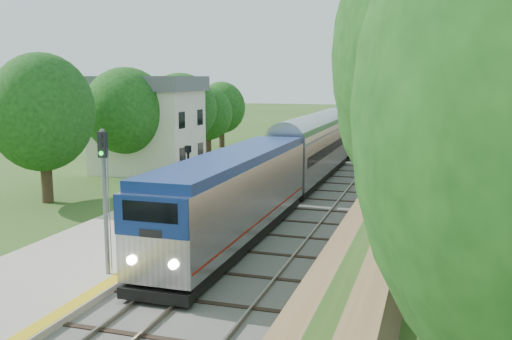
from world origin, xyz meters
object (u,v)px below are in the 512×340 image
(station_building, at_px, (147,124))
(signal_platform, at_px, (104,186))
(signal_farside, at_px, (392,135))
(lamppost_far, at_px, (189,187))
(train, at_px, (369,120))
(signal_gantry, at_px, (378,105))

(station_building, distance_m, signal_platform, 26.48)
(station_building, height_order, signal_farside, station_building)
(signal_farside, bearing_deg, lamppost_far, -131.15)
(train, bearing_deg, signal_platform, -92.66)
(train, bearing_deg, signal_gantry, -79.63)
(train, distance_m, signal_platform, 62.62)
(signal_gantry, bearing_deg, signal_platform, -96.25)
(signal_gantry, distance_m, train, 13.99)
(signal_gantry, height_order, lamppost_far, signal_gantry)
(lamppost_far, bearing_deg, signal_farside, 48.85)
(signal_farside, bearing_deg, signal_gantry, 97.23)
(signal_gantry, height_order, train, signal_gantry)
(station_building, xyz_separation_m, signal_gantry, (16.47, 24.99, 0.73))
(station_building, relative_size, signal_farside, 1.29)
(station_building, relative_size, train, 0.07)
(station_building, distance_m, train, 41.00)
(lamppost_far, distance_m, signal_farside, 14.70)
(lamppost_far, bearing_deg, train, 86.41)
(train, xyz_separation_m, lamppost_far, (-3.38, -53.83, 0.05))
(signal_gantry, xyz_separation_m, signal_farside, (3.73, -29.38, -0.62))
(train, xyz_separation_m, signal_farside, (6.20, -42.88, 2.09))
(train, bearing_deg, lamppost_far, -93.59)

